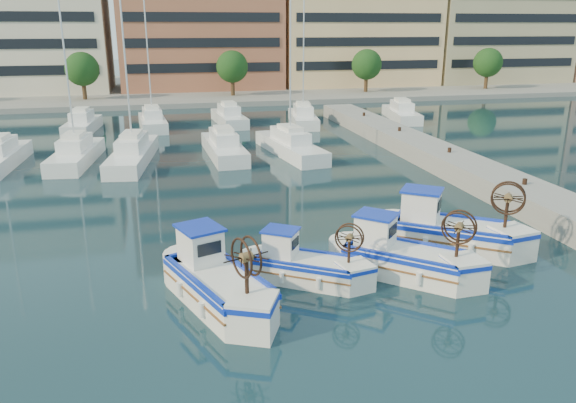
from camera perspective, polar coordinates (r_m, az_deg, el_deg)
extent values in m
plane|color=#1A3944|center=(21.63, 2.95, -7.63)|extent=(300.00, 300.00, 0.00)
cube|color=gray|center=(33.67, 20.83, 1.56)|extent=(3.00, 60.00, 1.20)
cube|color=gray|center=(86.44, -9.50, 11.34)|extent=(180.00, 40.00, 0.60)
cube|color=beige|center=(85.64, -26.05, 17.08)|extent=(23.00, 14.00, 21.00)
cube|color=black|center=(78.80, -27.15, 17.05)|extent=(21.16, 0.12, 18.90)
cube|color=#FCCA8C|center=(88.87, 6.72, 18.92)|extent=(23.00, 14.00, 22.00)
cube|color=black|center=(82.31, 8.44, 18.98)|extent=(21.16, 0.12, 19.80)
cube|color=tan|center=(98.94, 20.10, 18.45)|extent=(22.00, 14.00, 24.00)
cube|color=black|center=(93.09, 22.51, 18.33)|extent=(20.24, 0.12, 21.60)
cylinder|color=#3F2B19|center=(73.21, -19.97, 10.43)|extent=(0.50, 0.50, 3.00)
sphere|color=#204C1B|center=(72.98, -20.19, 12.52)|extent=(4.00, 4.00, 4.00)
cylinder|color=#3F2B19|center=(73.33, -5.63, 11.38)|extent=(0.50, 0.50, 3.00)
sphere|color=#204C1B|center=(73.09, -5.70, 13.48)|extent=(4.00, 4.00, 4.00)
cylinder|color=#3F2B19|center=(77.73, 7.91, 11.64)|extent=(0.50, 0.50, 3.00)
sphere|color=#204C1B|center=(77.51, 8.00, 13.62)|extent=(4.00, 4.00, 4.00)
cylinder|color=#3F2B19|center=(85.76, 19.47, 11.36)|extent=(0.50, 0.50, 3.00)
sphere|color=#204C1B|center=(85.57, 19.65, 13.15)|extent=(4.00, 4.00, 4.00)
cube|color=white|center=(42.84, -27.21, 3.85)|extent=(2.61, 8.49, 1.00)
cube|color=white|center=(41.70, -20.70, 4.33)|extent=(3.18, 8.72, 1.00)
cylinder|color=silver|center=(40.91, -21.54, 11.84)|extent=(0.12, 0.12, 11.00)
cube|color=white|center=(40.67, -15.46, 4.53)|extent=(3.57, 10.41, 1.00)
cylinder|color=silver|center=(39.87, -16.10, 12.25)|extent=(0.12, 0.12, 11.00)
cube|color=white|center=(41.52, -6.52, 5.30)|extent=(2.57, 8.92, 1.00)
cube|color=white|center=(41.74, 0.23, 5.48)|extent=(3.58, 9.86, 1.00)
cylinder|color=silver|center=(40.96, 0.23, 13.03)|extent=(0.12, 0.12, 11.00)
cube|color=white|center=(54.24, -20.15, 7.21)|extent=(2.93, 7.31, 1.00)
cube|color=white|center=(54.05, -13.58, 7.75)|extent=(2.72, 7.71, 1.00)
cylinder|color=silver|center=(53.45, -14.00, 13.57)|extent=(0.12, 0.12, 11.00)
cube|color=white|center=(55.34, -6.00, 8.36)|extent=(2.78, 8.13, 1.00)
cube|color=white|center=(54.89, 1.53, 8.37)|extent=(3.34, 8.44, 1.00)
cylinder|color=silver|center=(54.30, 1.58, 14.11)|extent=(0.12, 0.12, 11.00)
cube|color=white|center=(58.72, 11.44, 8.63)|extent=(3.61, 8.61, 1.00)
cube|color=white|center=(19.47, -7.05, -8.85)|extent=(3.48, 5.01, 1.15)
cube|color=#0D29B4|center=(19.28, -7.10, -7.68)|extent=(3.58, 5.16, 0.18)
cube|color=blue|center=(19.31, -7.09, -7.87)|extent=(2.91, 4.42, 0.07)
cube|color=white|center=(20.08, -8.89, -4.40)|extent=(1.63, 1.76, 1.21)
cube|color=#0D29B4|center=(19.85, -8.97, -2.64)|extent=(1.85, 1.97, 0.09)
cylinder|color=#331E14|center=(17.37, -4.21, -7.72)|extent=(0.13, 0.13, 1.27)
cylinder|color=brown|center=(17.09, -4.26, -5.65)|extent=(0.44, 0.41, 0.31)
torus|color=#331E14|center=(17.01, -4.75, -5.77)|extent=(0.53, 1.23, 1.28)
torus|color=#331E14|center=(17.16, -3.78, -5.53)|extent=(0.53, 1.23, 1.28)
cube|color=white|center=(21.04, 1.94, -6.99)|extent=(3.93, 3.31, 0.92)
cube|color=#0D29B4|center=(20.90, 1.95, -6.12)|extent=(4.05, 3.41, 0.14)
cube|color=blue|center=(20.92, 1.95, -6.26)|extent=(3.44, 2.83, 0.05)
cube|color=white|center=(20.99, -0.76, -4.25)|extent=(1.47, 1.42, 0.96)
cube|color=#0D29B4|center=(20.80, -0.76, -2.91)|extent=(1.66, 1.60, 0.07)
cylinder|color=#331E14|center=(20.27, 6.21, -5.10)|extent=(0.10, 0.10, 1.01)
cylinder|color=brown|center=(20.07, 6.27, -3.67)|extent=(0.36, 0.37, 0.24)
torus|color=#331E14|center=(19.95, 6.17, -3.80)|extent=(0.89, 0.61, 1.02)
torus|color=#331E14|center=(20.19, 6.36, -3.54)|extent=(0.89, 0.61, 1.02)
cube|color=white|center=(21.88, 11.80, -6.14)|extent=(4.48, 4.30, 1.09)
cube|color=#0D29B4|center=(21.72, 11.87, -5.14)|extent=(4.61, 4.42, 0.17)
cube|color=blue|center=(21.74, 11.86, -5.30)|extent=(3.88, 3.70, 0.06)
cube|color=white|center=(21.82, 8.88, -2.88)|extent=(1.76, 1.75, 1.14)
cube|color=#0D29B4|center=(21.62, 8.95, -1.33)|extent=(1.98, 1.97, 0.08)
cylinder|color=#331E14|center=(21.04, 16.84, -4.14)|extent=(0.12, 0.12, 1.20)
cylinder|color=brown|center=(20.82, 16.99, -2.49)|extent=(0.44, 0.44, 0.29)
torus|color=#331E14|center=(20.68, 16.90, -2.62)|extent=(0.95, 0.87, 1.21)
torus|color=#331E14|center=(20.96, 17.08, -2.37)|extent=(0.95, 0.87, 1.21)
cube|color=white|center=(24.85, 16.27, -3.44)|extent=(5.06, 4.45, 1.19)
cube|color=#0D29B4|center=(24.70, 16.36, -2.46)|extent=(5.22, 4.59, 0.18)
cube|color=blue|center=(24.72, 16.34, -2.61)|extent=(4.41, 3.81, 0.07)
cube|color=white|center=(24.62, 13.37, -0.39)|extent=(1.93, 1.88, 1.25)
cube|color=#0D29B4|center=(24.42, 13.48, 1.13)|extent=(2.17, 2.12, 0.09)
cylinder|color=#331E14|center=(24.34, 21.28, -1.25)|extent=(0.14, 0.14, 1.32)
cylinder|color=brown|center=(24.14, 21.46, 0.33)|extent=(0.47, 0.48, 0.32)
torus|color=#331E14|center=(23.98, 21.45, 0.22)|extent=(1.12, 0.84, 1.33)
torus|color=#331E14|center=(24.30, 21.48, 0.44)|extent=(1.12, 0.84, 1.33)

